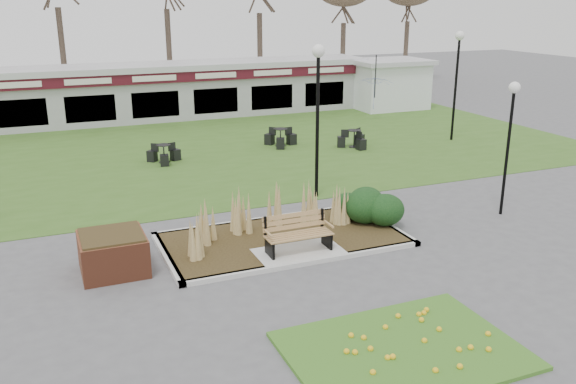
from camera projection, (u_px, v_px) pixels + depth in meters
name	position (u px, v px, depth m)	size (l,w,h in m)	color
ground	(301.00, 258.00, 15.18)	(100.00, 100.00, 0.00)	#515154
lawn	(187.00, 151.00, 25.74)	(34.00, 16.00, 0.02)	#365B1C
flower_bed	(403.00, 349.00, 11.11)	(4.20, 3.00, 0.16)	#416D1F
planting_bed	(324.00, 220.00, 16.73)	(6.75, 3.40, 1.27)	black
park_bench	(297.00, 233.00, 15.22)	(1.70, 0.66, 0.93)	olive
brick_planter	(113.00, 253.00, 14.31)	(1.50, 1.50, 0.95)	brown
food_pavilion	(150.00, 91.00, 32.30)	(24.60, 3.40, 2.90)	#9B9B9E
service_hut	(389.00, 83.00, 35.52)	(4.40, 3.40, 2.83)	white
lamp_post_near_left	(318.00, 88.00, 18.81)	(0.40, 0.40, 4.86)	black
lamp_post_near_right	(511.00, 119.00, 17.42)	(0.33, 0.33, 3.95)	black
lamp_post_far_right	(458.00, 62.00, 26.77)	(0.40, 0.40, 4.84)	black
bistro_set_a	(164.00, 156.00, 23.90)	(1.33, 1.27, 0.72)	black
bistro_set_c	(280.00, 140.00, 26.59)	(1.34, 1.44, 0.77)	black
bistro_set_d	(354.00, 141.00, 26.36)	(1.41, 1.28, 0.75)	black
patio_umbrella	(375.00, 93.00, 31.69)	(2.45, 2.47, 2.33)	black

